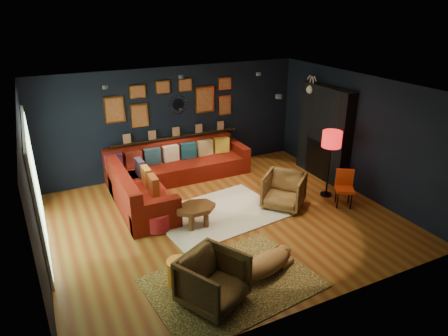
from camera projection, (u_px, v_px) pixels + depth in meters
name	position (u px, v px, depth m)	size (l,w,h in m)	color
floor	(224.00, 219.00, 7.91)	(6.50, 6.50, 0.00)	brown
room_walls	(224.00, 143.00, 7.29)	(6.50, 6.50, 6.50)	black
sectional	(165.00, 176.00, 9.04)	(3.41, 2.69, 0.86)	maroon
ledge	(176.00, 137.00, 9.77)	(3.20, 0.12, 0.04)	black
gallery_wall	(173.00, 101.00, 9.45)	(3.15, 0.04, 1.02)	gold
sunburst_mirror	(178.00, 105.00, 9.54)	(0.47, 0.16, 0.47)	silver
fireplace	(324.00, 136.00, 9.51)	(0.31, 1.60, 2.20)	black
deer_head	(316.00, 89.00, 9.54)	(0.50, 0.28, 0.45)	white
sliding_door	(36.00, 188.00, 6.68)	(0.06, 2.80, 2.20)	white
ceiling_spots	(206.00, 83.00, 7.58)	(3.30, 2.50, 0.06)	black
shag_rug	(218.00, 214.00, 8.06)	(2.40, 1.75, 0.03)	white
leopard_rug	(232.00, 283.00, 6.12)	(2.47, 1.77, 0.01)	#D9B159
coffee_table	(196.00, 210.00, 7.53)	(0.82, 0.63, 0.40)	brown
pouf	(157.00, 221.00, 7.48)	(0.49, 0.49, 0.32)	maroon
armchair_left	(213.00, 278.00, 5.58)	(0.81, 0.76, 0.83)	#AC783C
armchair_right	(284.00, 189.00, 8.24)	(0.78, 0.73, 0.81)	#AC783C
gold_stool	(178.00, 273.00, 6.02)	(0.34, 0.34, 0.43)	gold
orange_chair	(344.00, 185.00, 8.31)	(0.50, 0.50, 0.77)	black
floor_lamp	(332.00, 142.00, 8.40)	(0.41, 0.41, 1.49)	black
dog	(267.00, 260.00, 6.29)	(1.30, 0.64, 0.41)	#B67A43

